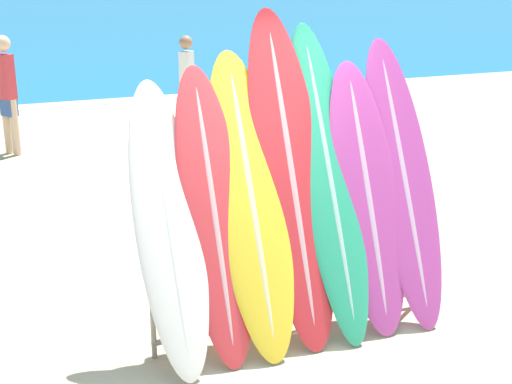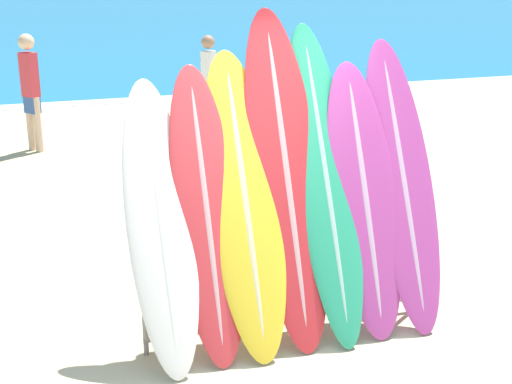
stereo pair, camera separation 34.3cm
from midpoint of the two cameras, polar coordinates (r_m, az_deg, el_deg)
The scene contains 12 objects.
ocean_water at distance 44.35m, azimuth -16.47°, elevation 13.60°, with size 120.00×60.00×0.01m.
surfboard_rack at distance 5.56m, azimuth 4.41°, elevation -6.67°, with size 2.30×0.04×0.89m.
surfboard_slot_0 at distance 5.10m, azimuth -5.75°, elevation -2.74°, with size 0.49×1.01×2.00m.
surfboard_slot_1 at distance 5.18m, azimuth -2.09°, elevation -1.81°, with size 0.49×0.93×2.08m.
surfboard_slot_2 at distance 5.27m, azimuth 0.94°, elevation -0.94°, with size 0.56×1.07×2.17m.
surfboard_slot_3 at distance 5.41m, azimuth 4.27°, elevation 1.14°, with size 0.57×1.10×2.47m.
surfboard_slot_4 at distance 5.53m, azimuth 7.34°, elevation 0.78°, with size 0.49×1.16×2.35m.
surfboard_slot_5 at distance 5.65m, azimuth 10.39°, elevation -0.57°, with size 0.56×0.91×2.06m.
surfboard_slot_6 at distance 5.84m, azimuth 13.33°, elevation 0.64°, with size 0.53×1.06×2.21m.
person_near_water at distance 11.36m, azimuth -16.76°, elevation 7.96°, with size 0.28×0.31×1.79m.
person_mid_beach at distance 12.05m, azimuth -2.98°, elevation 8.87°, with size 0.28×0.27×1.65m.
person_far_left at distance 11.26m, azimuth 3.37°, elevation 8.03°, with size 0.27×0.24×1.58m.
Camera 2 is at (-1.71, -3.95, 2.79)m, focal length 50.00 mm.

